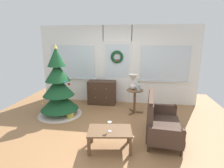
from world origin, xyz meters
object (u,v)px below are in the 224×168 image
at_px(settee_sofa, 159,121).
at_px(coffee_table, 110,133).
at_px(dresser_cabinet, 102,92).
at_px(side_table, 135,97).
at_px(flower_vase, 139,86).
at_px(wine_glass, 110,124).
at_px(gift_box, 70,115).
at_px(table_lamp, 133,80).
at_px(christmas_tree, 59,90).

distance_m(settee_sofa, coffee_table, 1.16).
height_order(dresser_cabinet, coffee_table, dresser_cabinet).
bearing_deg(coffee_table, dresser_cabinet, 104.82).
relative_size(side_table, flower_vase, 2.00).
height_order(dresser_cabinet, wine_glass, dresser_cabinet).
bearing_deg(gift_box, dresser_cabinet, 62.78).
relative_size(side_table, gift_box, 4.34).
distance_m(coffee_table, gift_box, 1.82).
bearing_deg(flower_vase, table_lamp, 147.99).
height_order(table_lamp, flower_vase, table_lamp).
relative_size(christmas_tree, side_table, 2.83).
relative_size(settee_sofa, gift_box, 8.77).
height_order(flower_vase, coffee_table, flower_vase).
bearing_deg(flower_vase, christmas_tree, -170.87).
height_order(settee_sofa, gift_box, settee_sofa).
height_order(side_table, wine_glass, side_table).
relative_size(table_lamp, coffee_table, 0.49).
xyz_separation_m(dresser_cabinet, settee_sofa, (1.65, -1.88, -0.01)).
relative_size(christmas_tree, coffee_table, 2.19).
bearing_deg(gift_box, settee_sofa, -15.60).
xyz_separation_m(dresser_cabinet, wine_glass, (0.67, -2.54, 0.15)).
bearing_deg(flower_vase, dresser_cabinet, 150.14).
bearing_deg(coffee_table, gift_box, 136.05).
bearing_deg(settee_sofa, side_table, 113.92).
bearing_deg(dresser_cabinet, flower_vase, -29.86).
bearing_deg(coffee_table, christmas_tree, 139.23).
bearing_deg(wine_glass, flower_vase, 74.15).
xyz_separation_m(flower_vase, gift_box, (-1.83, -0.56, -0.74)).
relative_size(side_table, table_lamp, 1.59).
bearing_deg(wine_glass, side_table, 77.44).
distance_m(table_lamp, coffee_table, 2.05).
relative_size(settee_sofa, flower_vase, 4.04).
height_order(christmas_tree, wine_glass, christmas_tree).
distance_m(dresser_cabinet, flower_vase, 1.44).
bearing_deg(dresser_cabinet, coffee_table, -75.18).
bearing_deg(table_lamp, christmas_tree, -167.49).
bearing_deg(wine_glass, table_lamp, 79.38).
distance_m(side_table, table_lamp, 0.49).
bearing_deg(flower_vase, side_table, 149.04).
bearing_deg(side_table, flower_vase, -30.96).
xyz_separation_m(christmas_tree, table_lamp, (2.05, 0.46, 0.26)).
xyz_separation_m(coffee_table, wine_glass, (0.01, -0.05, 0.20)).
xyz_separation_m(settee_sofa, gift_box, (-2.29, 0.64, -0.29)).
bearing_deg(settee_sofa, table_lamp, 115.47).
bearing_deg(christmas_tree, gift_box, -27.48).
xyz_separation_m(flower_vase, coffee_table, (-0.53, -1.81, -0.48)).
xyz_separation_m(side_table, gift_box, (-1.73, -0.62, -0.42)).
distance_m(settee_sofa, wine_glass, 1.19).
bearing_deg(flower_vase, coffee_table, -106.42).
bearing_deg(coffee_table, side_table, 76.95).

